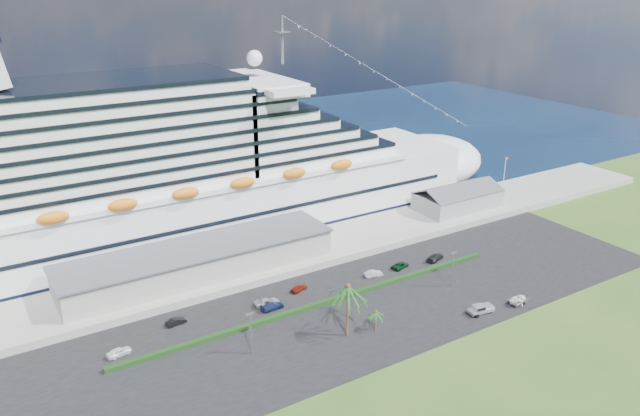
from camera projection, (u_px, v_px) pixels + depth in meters
ground at (402, 330)px, 119.23m from camera, size 420.00×420.00×0.00m
asphalt_lot at (368, 305)px, 127.94m from camera, size 140.00×38.00×0.12m
wharf at (298, 251)px, 150.66m from camera, size 240.00×20.00×1.80m
water at (172, 164)px, 222.40m from camera, size 420.00×160.00×0.02m
cruise_ship at (173, 178)px, 153.46m from camera, size 191.00×38.00×54.00m
terminal_building at (199, 260)px, 136.85m from camera, size 61.00×15.00×6.30m
port_shed at (458, 199)px, 175.09m from camera, size 24.00×12.31×7.37m
flagpole at (504, 175)px, 182.62m from camera, size 1.08×0.16×12.00m
hedge at (322, 303)px, 127.77m from camera, size 88.00×1.10×0.90m
lamp_post_left at (251, 328)px, 109.85m from camera, size 1.60×0.35×8.27m
lamp_post_right at (453, 265)px, 133.55m from camera, size 1.60×0.35×8.27m
palm_tall at (348, 292)px, 114.20m from camera, size 8.82×8.82×11.13m
palm_short at (376, 314)px, 117.69m from camera, size 3.53×3.53×4.56m
parked_car_0 at (119, 352)px, 110.88m from camera, size 4.70×2.58×1.51m
parked_car_1 at (176, 322)px, 120.64m from camera, size 4.19×1.83×1.34m
parked_car_2 at (267, 302)px, 127.58m from camera, size 5.65×3.45×1.46m
parked_car_3 at (273, 306)px, 126.13m from camera, size 5.12×2.35×1.45m
parked_car_4 at (299, 288)px, 133.41m from camera, size 4.38×2.84×1.39m
parked_car_5 at (373, 274)px, 139.75m from camera, size 4.43×2.28×1.39m
parked_car_6 at (400, 265)px, 143.78m from camera, size 5.12×3.30×1.31m
parked_car_7 at (435, 257)px, 147.58m from camera, size 5.70×3.70×1.54m
pickup_truck at (481, 309)px, 124.42m from camera, size 5.78×2.83×1.95m
boat_trailer at (520, 299)px, 128.07m from camera, size 6.00×4.34×1.67m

